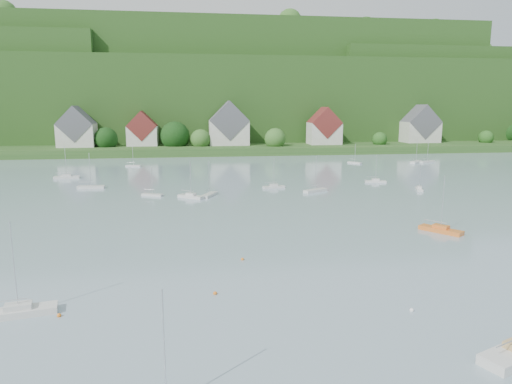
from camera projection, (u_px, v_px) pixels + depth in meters
far_shore_strip at (216, 146)px, 203.47m from camera, size 600.00×60.00×3.00m
forested_ridge at (209, 99)px, 266.37m from camera, size 620.00×181.22×69.89m
village_building_0 at (77, 130)px, 181.86m from camera, size 14.00×10.40×16.00m
village_building_1 at (142, 131)px, 187.35m from camera, size 12.00×9.36×14.00m
village_building_2 at (229, 127)px, 190.86m from camera, size 16.00×11.44×18.00m
village_building_3 at (324, 129)px, 194.51m from camera, size 13.00×10.40×15.50m
village_building_4 at (420, 127)px, 204.50m from camera, size 15.00×10.40×16.50m
near_sailboat_5 at (441, 229)px, 70.29m from camera, size 5.22×6.28×8.69m
near_sailboat_6 at (19, 311)px, 42.33m from camera, size 6.83×3.17×8.90m
mooring_buoy_0 at (215, 294)px, 47.19m from camera, size 0.41×0.41×0.41m
mooring_buoy_1 at (412, 311)px, 43.27m from camera, size 0.40×0.40×0.40m
mooring_buoy_3 at (242, 260)px, 57.68m from camera, size 0.38×0.38×0.38m
mooring_buoy_5 at (59, 317)px, 42.20m from camera, size 0.40×0.40×0.40m
far_sailboat_cluster at (250, 175)px, 125.93m from camera, size 206.75×65.95×8.71m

